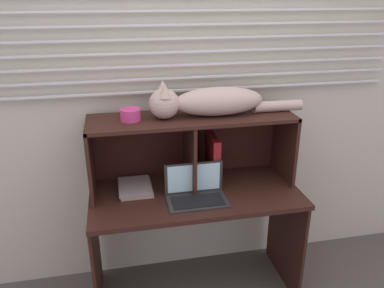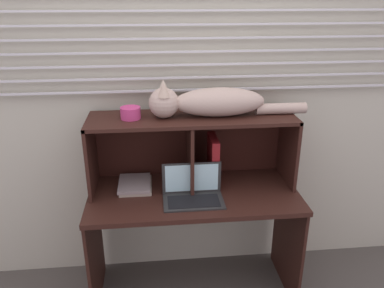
{
  "view_description": "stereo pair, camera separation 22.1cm",
  "coord_description": "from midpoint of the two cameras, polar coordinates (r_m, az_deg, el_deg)",
  "views": [
    {
      "loc": [
        -0.44,
        -1.83,
        1.92
      ],
      "look_at": [
        0.0,
        0.32,
        1.03
      ],
      "focal_mm": 35.97,
      "sensor_mm": 36.0,
      "label": 1
    },
    {
      "loc": [
        -0.22,
        -1.86,
        1.92
      ],
      "look_at": [
        0.0,
        0.32,
        1.03
      ],
      "focal_mm": 35.97,
      "sensor_mm": 36.0,
      "label": 2
    }
  ],
  "objects": [
    {
      "name": "laptop",
      "position": [
        2.29,
        -2.18,
        -7.22
      ],
      "size": [
        0.36,
        0.21,
        0.21
      ],
      "color": "#282828",
      "rests_on": "desk"
    },
    {
      "name": "hutch_shelf_unit",
      "position": [
        2.38,
        -2.86,
        1.09
      ],
      "size": [
        1.25,
        0.36,
        0.45
      ],
      "color": "#311813",
      "rests_on": "desk"
    },
    {
      "name": "desk",
      "position": [
        2.47,
        -2.08,
        -10.43
      ],
      "size": [
        1.29,
        0.6,
        0.76
      ],
      "color": "#311813",
      "rests_on": "ground"
    },
    {
      "name": "binder_upright",
      "position": [
        2.43,
        0.47,
        -2.41
      ],
      "size": [
        0.05,
        0.22,
        0.32
      ],
      "primitive_type": "cube",
      "color": "maroon",
      "rests_on": "desk"
    },
    {
      "name": "back_panel_with_blinds",
      "position": [
        2.51,
        -3.6,
        6.64
      ],
      "size": [
        4.4,
        0.08,
        2.5
      ],
      "color": "beige",
      "rests_on": "ground"
    },
    {
      "name": "small_basket",
      "position": [
        2.27,
        -11.88,
        4.22
      ],
      "size": [
        0.12,
        0.12,
        0.07
      ],
      "primitive_type": "cylinder",
      "color": "#C73A78",
      "rests_on": "hutch_shelf_unit"
    },
    {
      "name": "book_stack",
      "position": [
        2.44,
        -10.99,
        -6.38
      ],
      "size": [
        0.21,
        0.25,
        0.04
      ],
      "color": "gray",
      "rests_on": "desk"
    },
    {
      "name": "cat",
      "position": [
        2.29,
        -0.36,
        6.28
      ],
      "size": [
        0.95,
        0.19,
        0.22
      ],
      "color": "#BBA193",
      "rests_on": "hutch_shelf_unit"
    }
  ]
}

